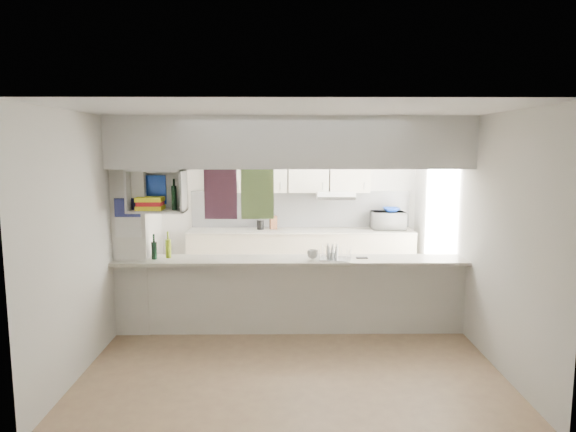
{
  "coord_description": "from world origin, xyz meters",
  "views": [
    {
      "loc": [
        -0.08,
        -6.03,
        2.27
      ],
      "look_at": [
        -0.02,
        0.5,
        1.37
      ],
      "focal_mm": 32.0,
      "sensor_mm": 36.0,
      "label": 1
    }
  ],
  "objects_px": {
    "bowl": "(391,210)",
    "dish_rack": "(335,253)",
    "microwave": "(388,220)",
    "wine_bottles": "(161,249)"
  },
  "relations": [
    {
      "from": "bowl",
      "to": "dish_rack",
      "type": "relative_size",
      "value": 0.66
    },
    {
      "from": "dish_rack",
      "to": "bowl",
      "type": "bearing_deg",
      "value": 74.55
    },
    {
      "from": "microwave",
      "to": "dish_rack",
      "type": "height_order",
      "value": "microwave"
    },
    {
      "from": "microwave",
      "to": "bowl",
      "type": "bearing_deg",
      "value": 139.52
    },
    {
      "from": "microwave",
      "to": "bowl",
      "type": "distance_m",
      "value": 0.18
    },
    {
      "from": "microwave",
      "to": "wine_bottles",
      "type": "distance_m",
      "value": 3.81
    },
    {
      "from": "dish_rack",
      "to": "wine_bottles",
      "type": "relative_size",
      "value": 1.29
    },
    {
      "from": "microwave",
      "to": "dish_rack",
      "type": "bearing_deg",
      "value": 63.82
    },
    {
      "from": "bowl",
      "to": "dish_rack",
      "type": "height_order",
      "value": "bowl"
    },
    {
      "from": "dish_rack",
      "to": "wine_bottles",
      "type": "height_order",
      "value": "wine_bottles"
    }
  ]
}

